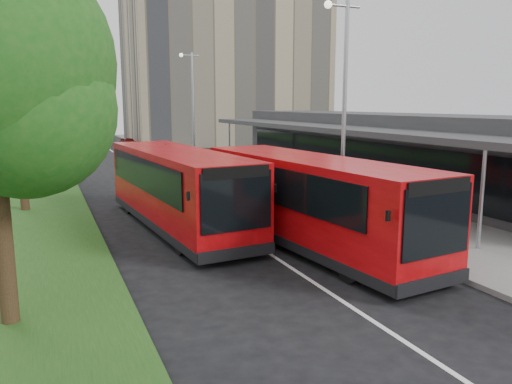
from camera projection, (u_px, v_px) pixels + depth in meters
ground at (262, 249)px, 15.72m from camera, size 120.00×120.00×0.00m
pavement at (226, 166)px, 36.14m from camera, size 5.00×80.00×0.15m
grass_verge at (30, 176)px, 31.10m from camera, size 5.00×80.00×0.10m
lane_centre_line at (159, 182)px, 29.30m from camera, size 0.12×70.00×0.01m
kerb_dashes at (194, 170)px, 34.20m from camera, size 0.12×56.00×0.01m
office_block at (226, 64)px, 57.59m from camera, size 22.00×12.00×18.00m
station_building at (386, 150)px, 26.82m from camera, size 7.70×26.00×4.00m
tree_mid at (15, 87)px, 20.29m from camera, size 5.01×5.01×8.06m
tree_far at (23, 87)px, 31.09m from camera, size 5.33×5.33×8.57m
lamp_post_near at (343, 98)px, 18.31m from camera, size 1.44×0.28×8.00m
lamp_post_far at (192, 101)px, 36.41m from camera, size 1.44×0.28×8.00m
bus_main at (310, 201)px, 15.80m from camera, size 3.59×10.30×2.86m
bus_second at (178, 189)px, 18.19m from camera, size 3.35×10.27×2.86m
litter_bin at (269, 174)px, 27.84m from camera, size 0.65×0.65×1.02m
bollard at (227, 164)px, 32.87m from camera, size 0.18×0.18×0.96m
car_near at (128, 143)px, 50.70m from camera, size 1.94×3.58×1.16m
car_far at (88, 140)px, 55.75m from camera, size 2.25×3.28×1.02m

